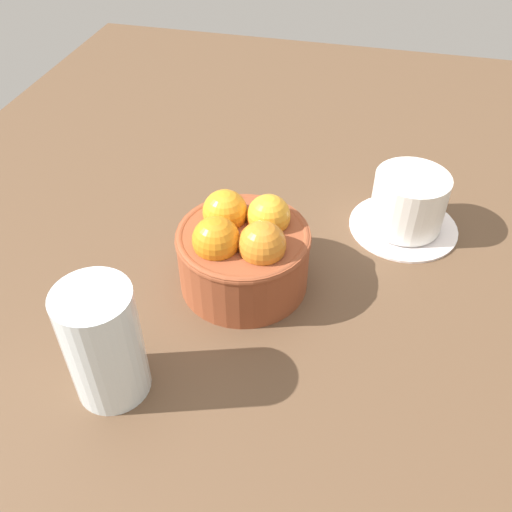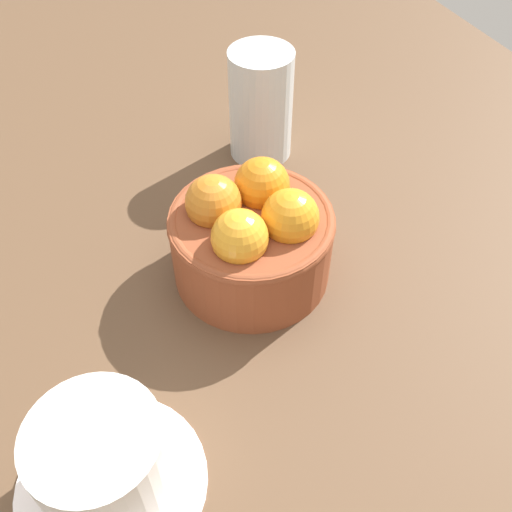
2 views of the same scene
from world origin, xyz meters
TOP-DOWN VIEW (x-y plane):
  - ground_plane at (0.00, 0.00)cm, footprint 133.65×93.23cm
  - terracotta_bowl at (-0.02, 0.01)cm, footprint 13.44×13.44cm
  - coffee_cup at (13.15, -15.82)cm, footprint 12.51×12.51cm
  - water_glass at (-15.22, 7.76)cm, footprint 6.38×6.38cm

SIDE VIEW (x-z plane):
  - ground_plane at x=0.00cm, z-range -4.40..0.00cm
  - coffee_cup at x=13.15cm, z-range -0.31..6.79cm
  - terracotta_bowl at x=-0.02cm, z-range -0.34..9.25cm
  - water_glass at x=-15.22cm, z-range 0.00..11.29cm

